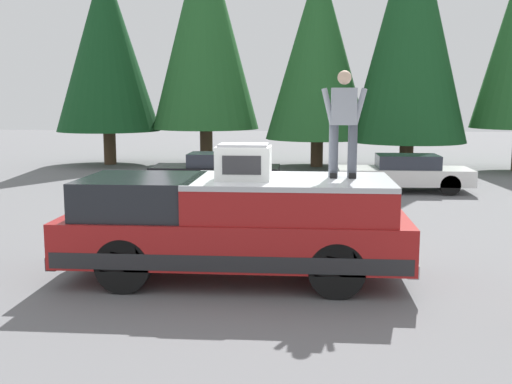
{
  "coord_description": "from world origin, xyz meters",
  "views": [
    {
      "loc": [
        -9.94,
        -0.94,
        2.91
      ],
      "look_at": [
        0.16,
        -0.13,
        1.35
      ],
      "focal_mm": 42.91,
      "sensor_mm": 36.0,
      "label": 1
    }
  ],
  "objects_px": {
    "pickup_truck": "(235,226)",
    "person_on_truck_bed": "(344,121)",
    "parked_car_white": "(404,173)",
    "parked_car_black": "(216,171)",
    "compressor_unit": "(244,162)"
  },
  "relations": [
    {
      "from": "person_on_truck_bed",
      "to": "pickup_truck",
      "type": "bearing_deg",
      "value": 96.8
    },
    {
      "from": "pickup_truck",
      "to": "parked_car_black",
      "type": "bearing_deg",
      "value": 10.03
    },
    {
      "from": "person_on_truck_bed",
      "to": "compressor_unit",
      "type": "bearing_deg",
      "value": 103.75
    },
    {
      "from": "parked_car_white",
      "to": "parked_car_black",
      "type": "distance_m",
      "value": 5.98
    },
    {
      "from": "compressor_unit",
      "to": "parked_car_black",
      "type": "height_order",
      "value": "compressor_unit"
    },
    {
      "from": "person_on_truck_bed",
      "to": "parked_car_black",
      "type": "xyz_separation_m",
      "value": [
        9.68,
        3.46,
        -1.97
      ]
    },
    {
      "from": "pickup_truck",
      "to": "compressor_unit",
      "type": "xyz_separation_m",
      "value": [
        -0.18,
        -0.15,
        1.05
      ]
    },
    {
      "from": "pickup_truck",
      "to": "compressor_unit",
      "type": "bearing_deg",
      "value": -138.9
    },
    {
      "from": "pickup_truck",
      "to": "person_on_truck_bed",
      "type": "height_order",
      "value": "person_on_truck_bed"
    },
    {
      "from": "person_on_truck_bed",
      "to": "parked_car_white",
      "type": "xyz_separation_m",
      "value": [
        9.56,
        -2.53,
        -1.97
      ]
    },
    {
      "from": "compressor_unit",
      "to": "person_on_truck_bed",
      "type": "distance_m",
      "value": 1.72
    },
    {
      "from": "person_on_truck_bed",
      "to": "parked_car_black",
      "type": "relative_size",
      "value": 0.41
    },
    {
      "from": "compressor_unit",
      "to": "parked_car_black",
      "type": "xyz_separation_m",
      "value": [
        10.06,
        1.9,
        -1.35
      ]
    },
    {
      "from": "parked_car_white",
      "to": "parked_car_black",
      "type": "bearing_deg",
      "value": 88.86
    },
    {
      "from": "compressor_unit",
      "to": "parked_car_white",
      "type": "xyz_separation_m",
      "value": [
        9.94,
        -4.08,
        -1.35
      ]
    }
  ]
}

